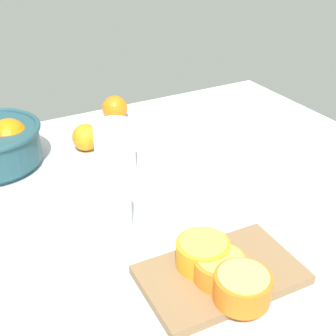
{
  "coord_description": "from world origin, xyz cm",
  "views": [
    {
      "loc": [
        -38.99,
        -69.11,
        51.67
      ],
      "look_at": [
        -1.32,
        -0.34,
        6.66
      ],
      "focal_mm": 49.62,
      "sensor_mm": 36.0,
      "label": 1
    }
  ],
  "objects": [
    {
      "name": "second_glass",
      "position": [
        -6.78,
        13.35,
        5.46
      ],
      "size": [
        8.72,
        8.72,
        11.88
      ],
      "color": "white",
      "rests_on": "ground_plane"
    },
    {
      "name": "orange_half_0",
      "position": [
        -7.05,
        -22.13,
        3.81
      ],
      "size": [
        8.5,
        8.5,
        4.46
      ],
      "color": "orange",
      "rests_on": "cutting_board"
    },
    {
      "name": "cutting_board",
      "position": [
        -5.34,
        -24.96,
        0.8
      ],
      "size": [
        25.4,
        16.1,
        1.61
      ],
      "primitive_type": "cube",
      "rotation": [
        0.0,
        0.0,
        -0.04
      ],
      "color": "olive",
      "rests_on": "ground_plane"
    },
    {
      "name": "orange_half_1",
      "position": [
        -6.42,
        -26.04,
        3.56
      ],
      "size": [
        8.18,
        8.18,
        3.96
      ],
      "color": "orange",
      "rests_on": "cutting_board"
    },
    {
      "name": "juice_glass",
      "position": [
        -15.91,
        -4.8,
        4.66
      ],
      "size": [
        8.37,
        8.37,
        10.5
      ],
      "color": "white",
      "rests_on": "ground_plane"
    },
    {
      "name": "loose_orange_1",
      "position": [
        -8.55,
        27.06,
        3.24
      ],
      "size": [
        6.48,
        6.48,
        6.48
      ],
      "primitive_type": "sphere",
      "color": "orange",
      "rests_on": "ground_plane"
    },
    {
      "name": "orange_half_2",
      "position": [
        -6.04,
        -31.17,
        3.8
      ],
      "size": [
        8.39,
        8.39,
        4.45
      ],
      "color": "orange",
      "rests_on": "cutting_board"
    },
    {
      "name": "ground_plane",
      "position": [
        0.0,
        0.0,
        -1.5
      ],
      "size": [
        112.96,
        97.16,
        3.0
      ],
      "primitive_type": "cube",
      "color": "silver"
    },
    {
      "name": "loose_orange_0",
      "position": [
        4.35,
        39.97,
        3.41
      ],
      "size": [
        6.83,
        6.83,
        6.83
      ],
      "primitive_type": "sphere",
      "color": "orange",
      "rests_on": "ground_plane"
    }
  ]
}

